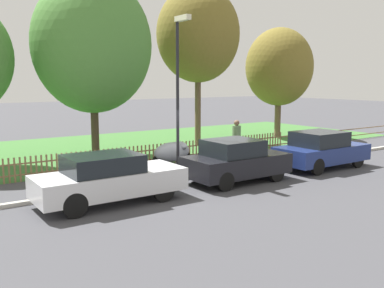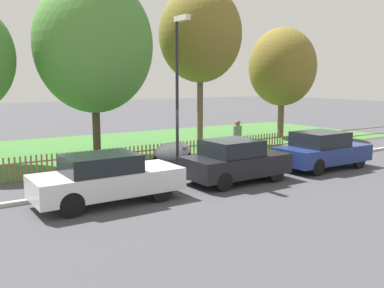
{
  "view_description": "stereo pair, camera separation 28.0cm",
  "coord_description": "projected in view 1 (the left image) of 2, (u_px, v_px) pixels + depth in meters",
  "views": [
    {
      "loc": [
        -8.98,
        -12.44,
        3.55
      ],
      "look_at": [
        0.32,
        1.08,
        1.1
      ],
      "focal_mm": 40.0,
      "sensor_mm": 36.0,
      "label": 1
    },
    {
      "loc": [
        -8.75,
        -12.6,
        3.55
      ],
      "look_at": [
        0.32,
        1.08,
        1.1
      ],
      "focal_mm": 40.0,
      "sensor_mm": 36.0,
      "label": 2
    }
  ],
  "objects": [
    {
      "name": "ground_plane",
      "position": [
        202.0,
        178.0,
        15.7
      ],
      "size": [
        120.0,
        120.0,
        0.0
      ],
      "primitive_type": "plane",
      "color": "#424247"
    },
    {
      "name": "kerb_stone",
      "position": [
        200.0,
        176.0,
        15.77
      ],
      "size": [
        34.43,
        0.2,
        0.12
      ],
      "primitive_type": "cube",
      "color": "#B2ADA3",
      "rests_on": "ground"
    },
    {
      "name": "grass_strip",
      "position": [
        107.0,
        148.0,
        22.76
      ],
      "size": [
        34.43,
        11.15,
        0.01
      ],
      "primitive_type": "cube",
      "color": "#3D7033",
      "rests_on": "ground"
    },
    {
      "name": "park_fence",
      "position": [
        159.0,
        154.0,
        18.17
      ],
      "size": [
        34.43,
        0.05,
        0.89
      ],
      "color": "olive",
      "rests_on": "ground"
    },
    {
      "name": "parked_car_silver_hatchback",
      "position": [
        109.0,
        178.0,
        12.36
      ],
      "size": [
        4.32,
        1.72,
        1.45
      ],
      "rotation": [
        0.0,
        0.0,
        0.0
      ],
      "color": "silver",
      "rests_on": "ground"
    },
    {
      "name": "parked_car_black_saloon",
      "position": [
        236.0,
        161.0,
        15.0
      ],
      "size": [
        3.74,
        1.79,
        1.51
      ],
      "rotation": [
        0.0,
        0.0,
        0.0
      ],
      "color": "black",
      "rests_on": "ground"
    },
    {
      "name": "parked_car_navy_estate",
      "position": [
        321.0,
        150.0,
        17.36
      ],
      "size": [
        4.04,
        1.79,
        1.51
      ],
      "rotation": [
        0.0,
        0.0,
        0.0
      ],
      "color": "navy",
      "rests_on": "ground"
    },
    {
      "name": "covered_motorcycle",
      "position": [
        173.0,
        152.0,
        17.52
      ],
      "size": [
        1.92,
        0.91,
        1.05
      ],
      "rotation": [
        0.0,
        0.0,
        0.07
      ],
      "color": "black",
      "rests_on": "ground"
    },
    {
      "name": "tree_behind_motorcycle",
      "position": [
        92.0,
        45.0,
        18.87
      ],
      "size": [
        5.25,
        5.25,
        8.13
      ],
      "color": "#473828",
      "rests_on": "ground"
    },
    {
      "name": "tree_mid_park",
      "position": [
        198.0,
        35.0,
        22.83
      ],
      "size": [
        4.46,
        4.46,
        8.56
      ],
      "color": "brown",
      "rests_on": "ground"
    },
    {
      "name": "tree_far_left",
      "position": [
        279.0,
        67.0,
        26.42
      ],
      "size": [
        4.15,
        4.15,
        6.76
      ],
      "color": "brown",
      "rests_on": "ground"
    },
    {
      "name": "pedestrian_near_fence",
      "position": [
        236.0,
        138.0,
        18.65
      ],
      "size": [
        0.53,
        0.53,
        1.84
      ],
      "rotation": [
        0.0,
        0.0,
        0.83
      ],
      "color": "slate",
      "rests_on": "ground"
    },
    {
      "name": "street_lamp",
      "position": [
        179.0,
        79.0,
        15.07
      ],
      "size": [
        0.2,
        0.79,
        5.74
      ],
      "color": "black",
      "rests_on": "ground"
    }
  ]
}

